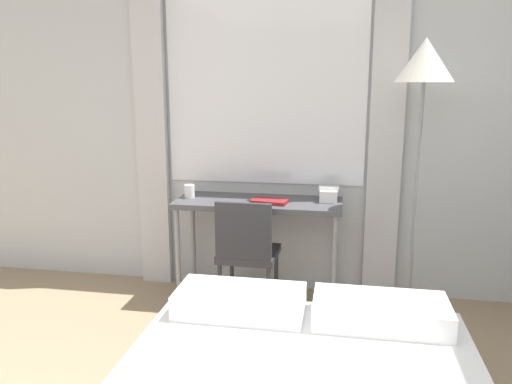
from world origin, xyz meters
The scene contains 7 objects.
wall_back_with_window centered at (0.00, 3.02, 1.35)m, with size 5.19×0.13×2.70m.
desk centered at (-0.02, 2.71, 0.70)m, with size 1.19×0.46×0.77m.
desk_chair centered at (-0.06, 2.49, 0.48)m, with size 0.41×0.41×0.83m.
standing_lamp centered at (1.06, 2.64, 1.62)m, with size 0.37×0.37×1.88m.
telephone centered at (0.48, 2.78, 0.82)m, with size 0.14×0.17×0.11m.
book centered at (0.07, 2.65, 0.79)m, with size 0.27×0.18×0.02m.
mug centered at (-0.53, 2.71, 0.82)m, with size 0.08×0.08×0.10m.
Camera 1 is at (0.57, -0.73, 1.60)m, focal length 35.00 mm.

